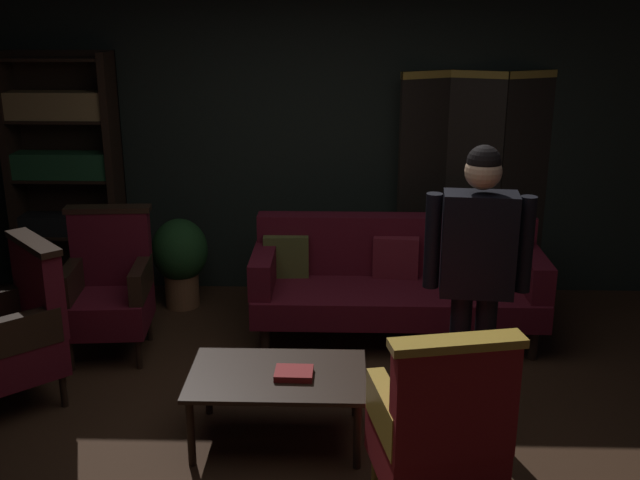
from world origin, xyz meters
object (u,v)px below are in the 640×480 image
Objects in this scene: coffee_table at (277,381)px; book_red_leather at (294,373)px; folding_screen at (473,183)px; potted_plant at (180,257)px; armchair_wing_right at (16,330)px; standing_figure at (477,266)px; velvet_couch at (396,277)px; bookshelf at (65,171)px; armchair_wing_left at (109,287)px; armchair_gilt_accent at (440,431)px.

book_red_leather reaches higher than coffee_table.
potted_plant is (-2.40, -0.33, -0.56)m from folding_screen.
armchair_wing_right reaches higher than coffee_table.
book_red_leather is (-1.01, -0.18, -0.59)m from standing_figure.
folding_screen is at bearing 51.03° from velvet_couch.
book_red_leather is (0.10, -0.03, 0.06)m from coffee_table.
bookshelf is 1.41m from armchair_wing_left.
book_red_leather is at bearing 138.36° from armchair_gilt_accent.
armchair_wing_right is at bearing -115.84° from armchair_wing_left.
armchair_gilt_accent is (0.06, -2.16, 0.04)m from velvet_couch.
bookshelf is at bearing 145.66° from standing_figure.
standing_figure is at bearing -41.55° from potted_plant.
armchair_wing_left is at bearing -59.58° from bookshelf.
armchair_gilt_accent is 2.69m from armchair_wing_right.
coffee_table is at bearing -48.99° from bookshelf.
armchair_gilt_accent is at bearing -41.64° from book_red_leather.
bookshelf reaches higher than standing_figure.
armchair_wing_left is 1.39× the size of potted_plant.
coffee_table is 0.12m from book_red_leather.
folding_screen is 3.38m from bookshelf.
standing_figure is 2.83m from potted_plant.
velvet_couch is 1.49m from standing_figure.
folding_screen reaches higher than potted_plant.
potted_plant is at bearing 69.28° from armchair_wing_left.
armchair_gilt_accent is at bearing -46.44° from bookshelf.
bookshelf reaches higher than potted_plant.
coffee_table is 1.34× the size of potted_plant.
bookshelf reaches higher than coffee_table.
armchair_gilt_accent is at bearing -108.72° from standing_figure.
armchair_wing_right is 1.79m from book_red_leather.
velvet_couch is at bearing 9.88° from armchair_wing_left.
folding_screen is 2.49m from potted_plant.
armchair_wing_left is at bearing -170.12° from velvet_couch.
armchair_wing_left is at bearing 140.17° from book_red_leather.
folding_screen reaches higher than armchair_wing_right.
book_red_leather is (-1.34, -2.35, -0.55)m from folding_screen.
armchair_gilt_accent reaches higher than potted_plant.
folding_screen is at bearing 7.90° from potted_plant.
bookshelf is 1.97× the size of armchair_gilt_accent.
standing_figure is 1.18m from book_red_leather.
velvet_couch is 1.65m from book_red_leather.
velvet_couch is 2.17m from armchair_gilt_accent.
coffee_table is at bearing -121.86° from folding_screen.
armchair_gilt_accent reaches higher than book_red_leather.
bookshelf is at bearing 131.01° from coffee_table.
potted_plant is (-1.73, 0.50, -0.03)m from velvet_couch.
armchair_wing_right is 4.90× the size of book_red_leather.
velvet_couch is at bearing 91.64° from armchair_gilt_accent.
velvet_couch reaches higher than book_red_leather.
armchair_gilt_accent is (0.83, -0.68, 0.12)m from coffee_table.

